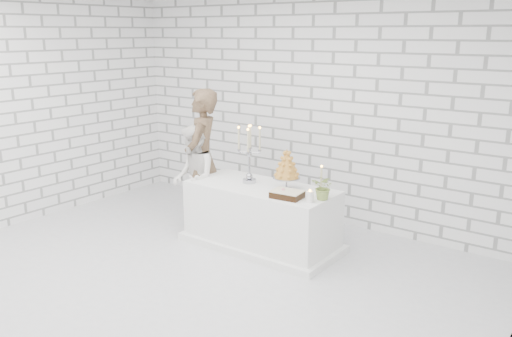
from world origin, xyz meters
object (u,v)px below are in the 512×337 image
object	(u,v)px
bride	(194,178)
croquembouche	(287,169)
cake_table	(261,216)
groom	(202,159)
candelabra	(249,154)

from	to	relation	value
bride	croquembouche	world-z (taller)	bride
cake_table	croquembouche	distance (m)	0.70
cake_table	groom	distance (m)	1.16
cake_table	candelabra	xyz separation A→B (m)	(-0.21, 0.04, 0.73)
cake_table	croquembouche	xyz separation A→B (m)	(0.32, 0.05, 0.62)
candelabra	croquembouche	size ratio (longest dim) A/B	1.46
candelabra	croquembouche	bearing A→B (deg)	1.65
cake_table	groom	world-z (taller)	groom
candelabra	croquembouche	xyz separation A→B (m)	(0.53, 0.02, -0.11)
candelabra	cake_table	bearing A→B (deg)	-10.00
bride	cake_table	bearing A→B (deg)	48.79
candelabra	croquembouche	distance (m)	0.54
groom	croquembouche	xyz separation A→B (m)	(1.35, -0.05, 0.08)
croquembouche	cake_table	bearing A→B (deg)	-170.92
cake_table	candelabra	size ratio (longest dim) A/B	2.54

